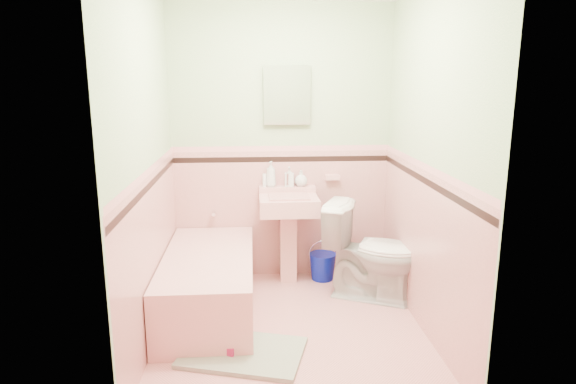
{
  "coord_description": "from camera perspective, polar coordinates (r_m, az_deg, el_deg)",
  "views": [
    {
      "loc": [
        -0.27,
        -3.47,
        1.85
      ],
      "look_at": [
        0.0,
        0.25,
        1.0
      ],
      "focal_mm": 31.3,
      "sensor_mm": 36.0,
      "label": 1
    }
  ],
  "objects": [
    {
      "name": "sink_faucet",
      "position": [
        4.57,
        -0.05,
        1.47
      ],
      "size": [
        0.02,
        0.02,
        0.1
      ],
      "primitive_type": "cylinder",
      "color": "silver",
      "rests_on": "sink"
    },
    {
      "name": "bucket",
      "position": [
        4.76,
        3.94,
        -8.43
      ],
      "size": [
        0.33,
        0.33,
        0.25
      ],
      "primitive_type": null,
      "rotation": [
        0.0,
        0.0,
        -0.4
      ],
      "color": "#081598",
      "rests_on": "floor"
    },
    {
      "name": "wall_left",
      "position": [
        3.6,
        -15.82,
        2.75
      ],
      "size": [
        0.0,
        2.5,
        2.5
      ],
      "primitive_type": "plane",
      "rotation": [
        1.57,
        0.0,
        1.57
      ],
      "color": "#EFE5C2",
      "rests_on": "ground"
    },
    {
      "name": "cap_front",
      "position": [
        2.48,
        2.21,
        -1.83
      ],
      "size": [
        2.0,
        0.0,
        2.0
      ],
      "primitive_type": "plane",
      "rotation": [
        -1.57,
        0.0,
        0.0
      ],
      "color": "pink",
      "rests_on": "ground"
    },
    {
      "name": "soap_bottle_left",
      "position": [
        4.59,
        -1.95,
        2.04
      ],
      "size": [
        0.12,
        0.12,
        0.23
      ],
      "primitive_type": "imported",
      "rotation": [
        0.0,
        0.0,
        -0.38
      ],
      "color": "#B2B2B2",
      "rests_on": "sink"
    },
    {
      "name": "cap_back",
      "position": [
        4.6,
        -0.75,
        4.96
      ],
      "size": [
        2.0,
        0.0,
        2.0
      ],
      "primitive_type": "plane",
      "rotation": [
        1.57,
        0.0,
        0.0
      ],
      "color": "pink",
      "rests_on": "ground"
    },
    {
      "name": "tube",
      "position": [
        4.6,
        -2.69,
        1.34
      ],
      "size": [
        0.04,
        0.04,
        0.12
      ],
      "primitive_type": "cylinder",
      "rotation": [
        0.0,
        0.0,
        0.27
      ],
      "color": "white",
      "rests_on": "sink"
    },
    {
      "name": "toilet",
      "position": [
        4.33,
        9.69,
        -6.72
      ],
      "size": [
        0.93,
        0.76,
        0.83
      ],
      "primitive_type": "imported",
      "rotation": [
        0.0,
        0.0,
        1.14
      ],
      "color": "white",
      "rests_on": "floor"
    },
    {
      "name": "cap_left",
      "position": [
        3.6,
        -15.51,
        2.29
      ],
      "size": [
        0.0,
        2.2,
        2.2
      ],
      "primitive_type": "plane",
      "rotation": [
        1.57,
        0.0,
        1.57
      ],
      "color": "pink",
      "rests_on": "ground"
    },
    {
      "name": "wainscot_right",
      "position": [
        3.9,
        15.02,
        -6.33
      ],
      "size": [
        0.0,
        2.2,
        2.2
      ],
      "primitive_type": "plane",
      "rotation": [
        1.57,
        0.0,
        -1.57
      ],
      "color": "pink",
      "rests_on": "ground"
    },
    {
      "name": "wall_front",
      "position": [
        2.46,
        2.26,
        -1.26
      ],
      "size": [
        2.5,
        0.0,
        2.5
      ],
      "primitive_type": "plane",
      "rotation": [
        -1.57,
        0.0,
        0.0
      ],
      "color": "#EFE5C2",
      "rests_on": "ground"
    },
    {
      "name": "floor",
      "position": [
        3.94,
        0.27,
        -15.16
      ],
      "size": [
        2.2,
        2.2,
        0.0
      ],
      "primitive_type": "plane",
      "color": "pink",
      "rests_on": "ground"
    },
    {
      "name": "sink",
      "position": [
        4.57,
        0.08,
        -5.53
      ],
      "size": [
        0.52,
        0.48,
        0.82
      ],
      "primitive_type": null,
      "color": "pink",
      "rests_on": "floor"
    },
    {
      "name": "bathtub",
      "position": [
        4.15,
        -8.94,
        -10.39
      ],
      "size": [
        0.7,
        1.5,
        0.45
      ],
      "primitive_type": "cube",
      "color": "pink",
      "rests_on": "floor"
    },
    {
      "name": "accent_left",
      "position": [
        3.62,
        -15.41,
        0.73
      ],
      "size": [
        0.0,
        2.2,
        2.2
      ],
      "primitive_type": "plane",
      "rotation": [
        1.57,
        0.0,
        1.57
      ],
      "color": "black",
      "rests_on": "ground"
    },
    {
      "name": "bath_mat",
      "position": [
        3.61,
        -5.13,
        -17.71
      ],
      "size": [
        0.92,
        0.74,
        0.03
      ],
      "primitive_type": "cube",
      "rotation": [
        0.0,
        0.0,
        -0.28
      ],
      "color": "gray",
      "rests_on": "floor"
    },
    {
      "name": "soap_dish",
      "position": [
        4.68,
        5.04,
        1.68
      ],
      "size": [
        0.13,
        0.08,
        0.04
      ],
      "primitive_type": "cube",
      "color": "pink",
      "rests_on": "wall_back"
    },
    {
      "name": "accent_back",
      "position": [
        4.62,
        -0.74,
        3.73
      ],
      "size": [
        2.0,
        0.0,
        2.0
      ],
      "primitive_type": "plane",
      "rotation": [
        1.57,
        0.0,
        0.0
      ],
      "color": "black",
      "rests_on": "ground"
    },
    {
      "name": "wall_right",
      "position": [
        3.74,
        15.76,
        3.13
      ],
      "size": [
        0.0,
        2.5,
        2.5
      ],
      "primitive_type": "plane",
      "rotation": [
        1.57,
        0.0,
        -1.57
      ],
      "color": "#EFE5C2",
      "rests_on": "ground"
    },
    {
      "name": "shoe",
      "position": [
        3.57,
        -7.07,
        -17.33
      ],
      "size": [
        0.15,
        0.11,
        0.05
      ],
      "primitive_type": "cube",
      "rotation": [
        0.0,
        0.0,
        -0.44
      ],
      "color": "#BF1E59",
      "rests_on": "bath_mat"
    },
    {
      "name": "cap_right",
      "position": [
        3.74,
        15.47,
        2.68
      ],
      "size": [
        0.0,
        2.2,
        2.2
      ],
      "primitive_type": "plane",
      "rotation": [
        1.57,
        0.0,
        -1.57
      ],
      "color": "pink",
      "rests_on": "ground"
    },
    {
      "name": "medicine_cabinet",
      "position": [
        4.55,
        -0.12,
        10.94
      ],
      "size": [
        0.36,
        0.04,
        0.45
      ],
      "primitive_type": "cube",
      "color": "white",
      "rests_on": "wall_back"
    },
    {
      "name": "wainscot_front",
      "position": [
        2.7,
        2.11,
        -14.69
      ],
      "size": [
        2.0,
        0.0,
        2.0
      ],
      "primitive_type": "plane",
      "rotation": [
        -1.57,
        0.0,
        0.0
      ],
      "color": "pink",
      "rests_on": "ground"
    },
    {
      "name": "wainscot_back",
      "position": [
        4.73,
        -0.73,
        -2.48
      ],
      "size": [
        2.0,
        0.0,
        2.0
      ],
      "primitive_type": "plane",
      "rotation": [
        1.57,
        0.0,
        0.0
      ],
      "color": "pink",
      "rests_on": "ground"
    },
    {
      "name": "soap_bottle_mid",
      "position": [
        4.61,
        0.15,
        1.75
      ],
      "size": [
        0.09,
        0.09,
        0.18
      ],
      "primitive_type": "imported",
      "rotation": [
        0.0,
        0.0,
        -0.09
      ],
      "color": "#B2B2B2",
      "rests_on": "sink"
    },
    {
      "name": "tub_faucet",
      "position": [
        4.7,
        -8.41,
        -2.37
      ],
      "size": [
        0.04,
        0.12,
        0.04
      ],
      "primitive_type": "cylinder",
      "rotation": [
        1.57,
        0.0,
        0.0
      ],
      "color": "silver",
      "rests_on": "wall_back"
    },
    {
      "name": "soap_bottle_right",
      "position": [
        4.62,
        1.49,
        1.57
      ],
      "size": [
        0.12,
        0.12,
        0.15
      ],
      "primitive_type": "imported",
      "rotation": [
        0.0,
        0.0,
        -0.07
      ],
      "color": "#B2B2B2",
      "rests_on": "sink"
    },
    {
      "name": "wainscot_left",
      "position": [
        3.76,
        -15.04,
        -7.05
      ],
      "size": [
        0.0,
        2.2,
        2.2
      ],
      "primitive_type": "plane",
      "rotation": [
        1.57,
        0.0,
        1.57
      ],
      "color": "pink",
      "rests_on": "ground"
    },
    {
      "name": "accent_front",
      "position": [
        2.51,
        2.19,
        -4.04
      ],
      "size": [
        2.0,
        0.0,
        2.0
      ],
      "primitive_type": "plane",
      "rotation": [
        -1.57,
        0.0,
        0.0
      ],
      "color": "black",
      "rests_on": "ground"
    },
    {
      "name": "accent_right",
      "position": [
        3.76,
        15.38,
        1.18
      ],
      "size": [
        0.0,
        2.2,
        2.2
      ],
      "primitive_type": "plane",
      "rotation": [
        1.57,
        0.0,
        -1.57
      ],
      "color": "black",
      "rests_on": "ground"
    },
    {
      "name": "wall_back",
      "position": [
        4.62,
        -0.76,
        5.36
      ],
      "size": [
        2.5,
        0.0,
        2.5
      ],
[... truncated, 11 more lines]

